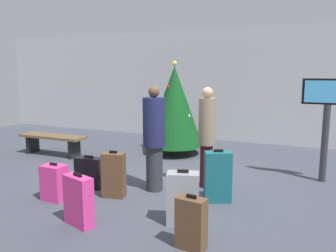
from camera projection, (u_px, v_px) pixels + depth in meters
ground_plane at (170, 183)px, 5.91m from camera, size 16.00×16.00×0.00m
back_wall at (229, 85)px, 9.45m from camera, size 16.00×0.20×3.16m
holiday_tree at (174, 106)px, 7.92m from camera, size 1.38×1.38×2.22m
flight_info_kiosk at (327, 111)px, 5.84m from camera, size 0.86×0.12×1.85m
waiting_bench at (53, 140)px, 7.90m from camera, size 1.70×0.44×0.48m
traveller_0 at (154, 137)px, 5.45m from camera, size 0.49×0.49×1.74m
traveller_1 at (207, 135)px, 5.61m from camera, size 0.37×0.37×1.71m
suitcase_0 at (183, 198)px, 4.29m from camera, size 0.46×0.35×0.73m
suitcase_1 at (218, 177)px, 5.03m from camera, size 0.45×0.35×0.81m
suitcase_2 at (114, 175)px, 5.22m from camera, size 0.38×0.25×0.75m
suitcase_3 at (191, 223)px, 3.69m from camera, size 0.35×0.22×0.63m
suitcase_4 at (79, 201)px, 4.25m from camera, size 0.47×0.30×0.69m
suitcase_5 at (89, 172)px, 5.68m from camera, size 0.49×0.25×0.56m
suitcase_6 at (54, 182)px, 5.13m from camera, size 0.37×0.28×0.59m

